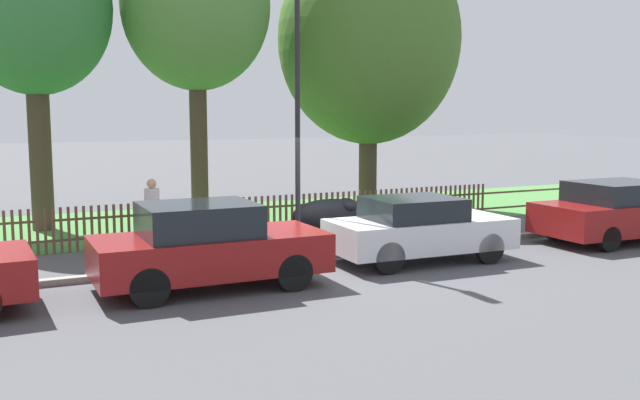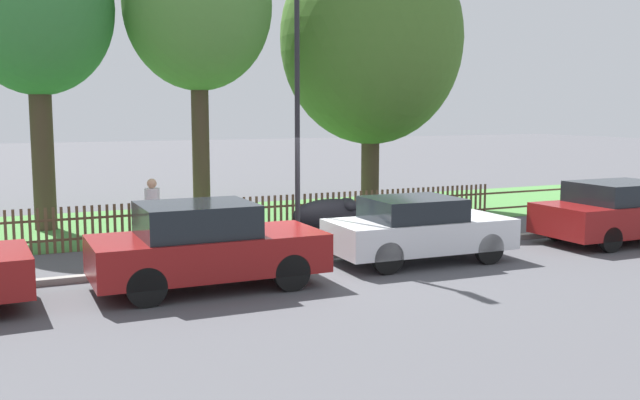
% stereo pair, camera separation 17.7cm
% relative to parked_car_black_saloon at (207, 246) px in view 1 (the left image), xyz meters
% --- Properties ---
extents(ground_plane, '(120.00, 120.00, 0.00)m').
position_rel_parked_car_black_saloon_xyz_m(ground_plane, '(3.08, 1.28, -0.75)').
color(ground_plane, '#4C4C51').
extents(kerb_stone, '(30.71, 0.20, 0.12)m').
position_rel_parked_car_black_saloon_xyz_m(kerb_stone, '(3.08, 1.38, -0.69)').
color(kerb_stone, gray).
rests_on(kerb_stone, ground).
extents(grass_strip, '(30.71, 6.27, 0.01)m').
position_rel_parked_car_black_saloon_xyz_m(grass_strip, '(3.08, 7.45, -0.75)').
color(grass_strip, '#477F3D').
rests_on(grass_strip, ground).
extents(park_fence, '(30.71, 0.05, 1.01)m').
position_rel_parked_car_black_saloon_xyz_m(park_fence, '(3.08, 4.33, -0.25)').
color(park_fence, brown).
rests_on(park_fence, ground).
extents(parked_car_black_saloon, '(3.98, 1.82, 1.49)m').
position_rel_parked_car_black_saloon_xyz_m(parked_car_black_saloon, '(0.00, 0.00, 0.00)').
color(parked_car_black_saloon, maroon).
rests_on(parked_car_black_saloon, ground).
extents(parked_car_navy_estate, '(3.78, 1.81, 1.33)m').
position_rel_parked_car_black_saloon_xyz_m(parked_car_navy_estate, '(4.52, 0.27, -0.07)').
color(parked_car_navy_estate, silver).
rests_on(parked_car_navy_estate, ground).
extents(parked_car_red_compact, '(4.35, 1.90, 1.42)m').
position_rel_parked_car_black_saloon_xyz_m(parked_car_red_compact, '(10.14, 0.11, -0.04)').
color(parked_car_red_compact, maroon).
rests_on(parked_car_red_compact, ground).
extents(covered_motorcycle, '(2.05, 0.75, 0.99)m').
position_rel_parked_car_black_saloon_xyz_m(covered_motorcycle, '(4.04, 3.27, -0.13)').
color(covered_motorcycle, black).
rests_on(covered_motorcycle, ground).
extents(tree_behind_motorcycle, '(3.82, 3.82, 7.84)m').
position_rel_parked_car_black_saloon_xyz_m(tree_behind_motorcycle, '(-2.03, 7.72, 4.81)').
color(tree_behind_motorcycle, '#473828').
rests_on(tree_behind_motorcycle, ground).
extents(tree_mid_park, '(3.97, 3.97, 8.15)m').
position_rel_parked_car_black_saloon_xyz_m(tree_mid_park, '(1.98, 7.24, 5.07)').
color(tree_mid_park, '#473828').
rests_on(tree_mid_park, ground).
extents(tree_far_left, '(5.52, 5.52, 8.39)m').
position_rel_parked_car_black_saloon_xyz_m(tree_far_left, '(7.37, 7.38, 4.44)').
color(tree_far_left, '#473828').
rests_on(tree_far_left, ground).
extents(pedestrian_near_fence, '(0.46, 0.46, 1.60)m').
position_rel_parked_car_black_saloon_xyz_m(pedestrian_near_fence, '(-0.12, 3.66, 0.15)').
color(pedestrian_near_fence, black).
rests_on(pedestrian_near_fence, ground).
extents(street_lamp, '(0.20, 0.79, 6.57)m').
position_rel_parked_car_black_saloon_xyz_m(street_lamp, '(2.65, 2.01, 3.30)').
color(street_lamp, black).
rests_on(street_lamp, ground).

